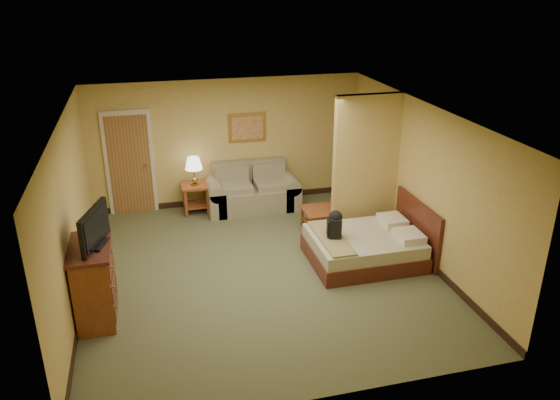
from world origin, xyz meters
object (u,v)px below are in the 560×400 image
object	(u,v)px
loveseat	(252,194)
dresser	(94,282)
bed	(368,246)
coffee_table	(321,215)

from	to	relation	value
loveseat	dresser	bearing A→B (deg)	-131.33
loveseat	dresser	world-z (taller)	dresser
loveseat	bed	xyz separation A→B (m)	(1.41, -2.68, -0.04)
dresser	loveseat	bearing A→B (deg)	48.67
loveseat	coffee_table	world-z (taller)	loveseat
dresser	bed	world-z (taller)	dresser
coffee_table	bed	distance (m)	1.39
coffee_table	bed	bearing A→B (deg)	-73.65
dresser	bed	size ratio (longest dim) A/B	0.60
loveseat	dresser	distance (m)	4.38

